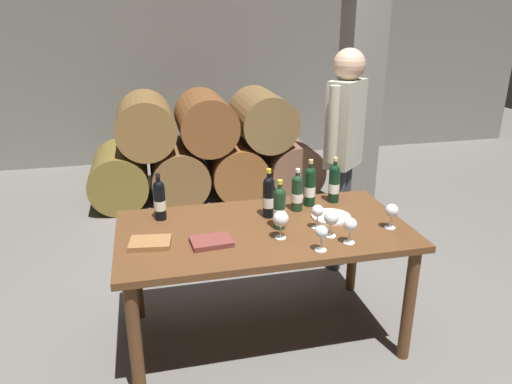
% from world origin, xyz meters
% --- Properties ---
extents(ground_plane, '(14.00, 14.00, 0.00)m').
position_xyz_m(ground_plane, '(0.00, 0.00, 0.00)').
color(ground_plane, '#66635E').
extents(cellar_back_wall, '(10.00, 0.24, 2.80)m').
position_xyz_m(cellar_back_wall, '(0.00, 4.20, 1.40)').
color(cellar_back_wall, slate).
rests_on(cellar_back_wall, ground_plane).
extents(barrel_stack, '(2.49, 0.90, 1.15)m').
position_xyz_m(barrel_stack, '(-0.00, 2.60, 0.53)').
color(barrel_stack, brown).
rests_on(barrel_stack, ground_plane).
extents(stone_pillar, '(0.32, 0.32, 2.60)m').
position_xyz_m(stone_pillar, '(1.30, 1.60, 1.30)').
color(stone_pillar, slate).
rests_on(stone_pillar, ground_plane).
extents(dining_table, '(1.70, 0.90, 0.76)m').
position_xyz_m(dining_table, '(0.00, 0.00, 0.67)').
color(dining_table, brown).
rests_on(dining_table, ground_plane).
extents(wine_bottle_0, '(0.07, 0.07, 0.30)m').
position_xyz_m(wine_bottle_0, '(0.09, -0.03, 0.89)').
color(wine_bottle_0, '#19381E').
rests_on(wine_bottle_0, dining_table).
extents(wine_bottle_1, '(0.07, 0.07, 0.29)m').
position_xyz_m(wine_bottle_1, '(-0.58, 0.26, 0.89)').
color(wine_bottle_1, black).
rests_on(wine_bottle_1, dining_table).
extents(wine_bottle_2, '(0.07, 0.07, 0.31)m').
position_xyz_m(wine_bottle_2, '(0.55, 0.29, 0.89)').
color(wine_bottle_2, black).
rests_on(wine_bottle_2, dining_table).
extents(wine_bottle_3, '(0.07, 0.07, 0.28)m').
position_xyz_m(wine_bottle_3, '(0.27, 0.21, 0.88)').
color(wine_bottle_3, '#19381E').
rests_on(wine_bottle_3, dining_table).
extents(wine_bottle_4, '(0.07, 0.07, 0.31)m').
position_xyz_m(wine_bottle_4, '(0.07, 0.15, 0.89)').
color(wine_bottle_4, black).
rests_on(wine_bottle_4, dining_table).
extents(wine_bottle_5, '(0.07, 0.07, 0.31)m').
position_xyz_m(wine_bottle_5, '(0.38, 0.27, 0.89)').
color(wine_bottle_5, black).
rests_on(wine_bottle_5, dining_table).
extents(wine_glass_0, '(0.08, 0.08, 0.16)m').
position_xyz_m(wine_glass_0, '(0.34, -0.20, 0.87)').
color(wine_glass_0, white).
rests_on(wine_glass_0, dining_table).
extents(wine_glass_1, '(0.07, 0.07, 0.14)m').
position_xyz_m(wine_glass_1, '(0.22, -0.35, 0.86)').
color(wine_glass_1, white).
rests_on(wine_glass_1, dining_table).
extents(wine_glass_2, '(0.07, 0.07, 0.15)m').
position_xyz_m(wine_glass_2, '(0.30, -0.08, 0.86)').
color(wine_glass_2, white).
rests_on(wine_glass_2, dining_table).
extents(wine_glass_3, '(0.07, 0.07, 0.15)m').
position_xyz_m(wine_glass_3, '(0.41, -0.30, 0.87)').
color(wine_glass_3, white).
rests_on(wine_glass_3, dining_table).
extents(wine_glass_4, '(0.08, 0.08, 0.15)m').
position_xyz_m(wine_glass_4, '(0.72, -0.18, 0.87)').
color(wine_glass_4, white).
rests_on(wine_glass_4, dining_table).
extents(wine_glass_5, '(0.09, 0.09, 0.16)m').
position_xyz_m(wine_glass_5, '(0.06, -0.16, 0.87)').
color(wine_glass_5, white).
rests_on(wine_glass_5, dining_table).
extents(tasting_notebook, '(0.23, 0.18, 0.03)m').
position_xyz_m(tasting_notebook, '(-0.33, -0.14, 0.77)').
color(tasting_notebook, brown).
rests_on(tasting_notebook, dining_table).
extents(leather_ledger, '(0.24, 0.19, 0.03)m').
position_xyz_m(leather_ledger, '(-0.66, -0.08, 0.77)').
color(leather_ledger, '#936038').
rests_on(leather_ledger, dining_table).
extents(serving_plate, '(0.24, 0.24, 0.01)m').
position_xyz_m(serving_plate, '(0.44, 0.04, 0.77)').
color(serving_plate, white).
rests_on(serving_plate, dining_table).
extents(sommelier_presenting, '(0.38, 0.36, 1.72)m').
position_xyz_m(sommelier_presenting, '(0.80, 0.75, 1.04)').
color(sommelier_presenting, '#383842').
rests_on(sommelier_presenting, ground_plane).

